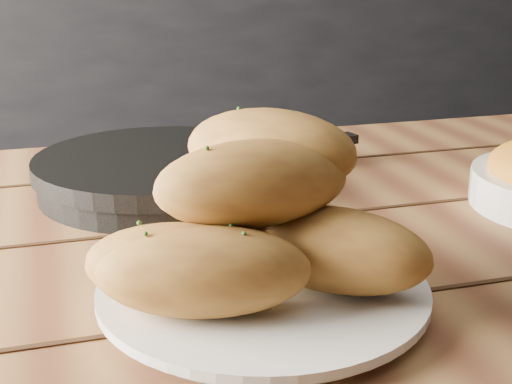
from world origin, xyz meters
The scene contains 5 objects.
counter centered at (0.00, 1.70, 0.45)m, with size 2.80×0.60×0.90m, color black.
table centered at (-0.62, -0.26, 0.65)m, with size 1.41×0.97×0.75m.
plate centered at (-0.63, -0.34, 0.76)m, with size 0.27×0.27×0.02m.
bread_rolls centered at (-0.64, -0.35, 0.82)m, with size 0.29×0.24×0.14m.
skillet centered at (-0.66, -0.03, 0.77)m, with size 0.43×0.30×0.05m.
Camera 1 is at (-0.78, -0.84, 1.02)m, focal length 50.00 mm.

